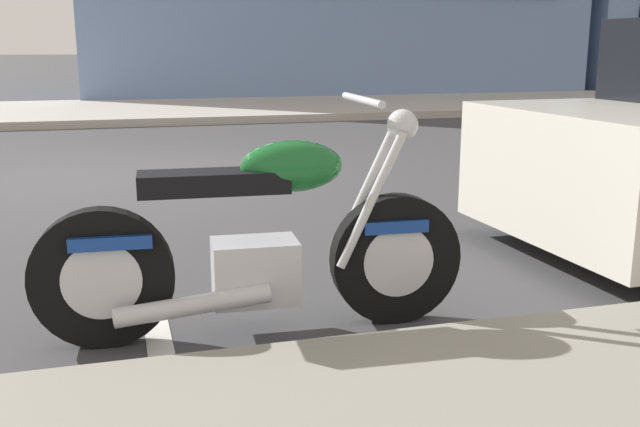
# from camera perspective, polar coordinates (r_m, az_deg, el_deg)

# --- Properties ---
(ground_plane) EXTENTS (260.00, 260.00, 0.00)m
(ground_plane) POSITION_cam_1_polar(r_m,az_deg,el_deg) (7.90, -14.79, 2.85)
(ground_plane) COLOR #3D3D3F
(sidewalk_far_curb) EXTENTS (120.00, 5.00, 0.14)m
(sidewalk_far_curb) POSITION_cam_1_polar(r_m,az_deg,el_deg) (19.52, 22.72, 8.33)
(sidewalk_far_curb) COLOR #ADA89E
(sidewalk_far_curb) RESTS_ON ground
(parking_stall_stripe) EXTENTS (0.12, 2.20, 0.01)m
(parking_stall_stripe) POSITION_cam_1_polar(r_m,az_deg,el_deg) (3.70, -12.84, -8.52)
(parking_stall_stripe) COLOR silver
(parking_stall_stripe) RESTS_ON ground
(parked_motorcycle) EXTENTS (2.04, 0.62, 1.12)m
(parked_motorcycle) POSITION_cam_1_polar(r_m,az_deg,el_deg) (3.40, -4.84, -2.55)
(parked_motorcycle) COLOR black
(parked_motorcycle) RESTS_ON ground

